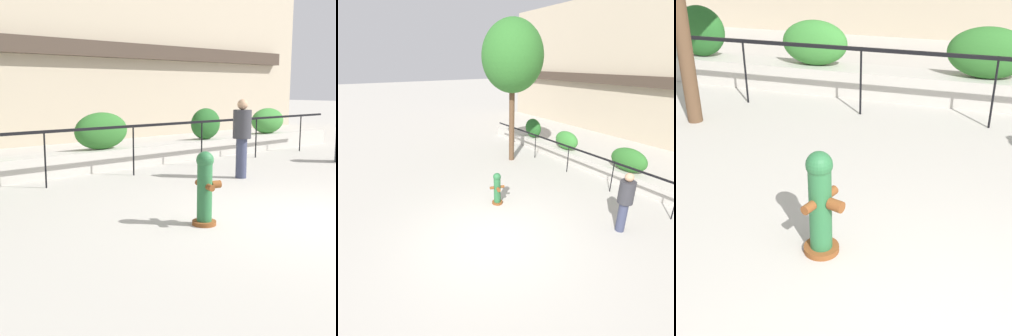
{
  "view_description": "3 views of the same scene",
  "coord_description": "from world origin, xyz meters",
  "views": [
    {
      "loc": [
        -6.13,
        -3.65,
        1.97
      ],
      "look_at": [
        -1.24,
        2.2,
        0.66
      ],
      "focal_mm": 50.0,
      "sensor_mm": 36.0,
      "label": 1
    },
    {
      "loc": [
        5.01,
        -2.86,
        4.37
      ],
      "look_at": [
        -2.2,
        1.85,
        0.84
      ],
      "focal_mm": 28.0,
      "sensor_mm": 36.0,
      "label": 2
    },
    {
      "loc": [
        -0.2,
        -2.48,
        2.84
      ],
      "look_at": [
        -1.36,
        1.36,
        0.79
      ],
      "focal_mm": 50.0,
      "sensor_mm": 36.0,
      "label": 3
    }
  ],
  "objects": [
    {
      "name": "hedge_bush_2",
      "position": [
        -0.15,
        6.0,
        0.95
      ],
      "size": [
        1.44,
        0.63,
        0.89
      ],
      "primitive_type": "ellipsoid",
      "color": "#2D6B28",
      "rests_on": "planter_wall_low"
    },
    {
      "name": "hedge_bush_4",
      "position": [
        6.19,
        6.0,
        0.91
      ],
      "size": [
        1.4,
        0.7,
        0.82
      ],
      "primitive_type": "ellipsoid",
      "color": "#387F33",
      "rests_on": "planter_wall_low"
    },
    {
      "name": "fence_railing_segment",
      "position": [
        -0.0,
        4.9,
        1.02
      ],
      "size": [
        15.0,
        0.05,
        1.15
      ],
      "color": "black",
      "rests_on": "ground"
    },
    {
      "name": "planter_wall_low",
      "position": [
        0.0,
        6.0,
        0.25
      ],
      "size": [
        18.0,
        0.7,
        0.5
      ],
      "primitive_type": "cube",
      "color": "#B7B2A8",
      "rests_on": "ground"
    },
    {
      "name": "pedestrian",
      "position": [
        1.64,
        3.12,
        0.99
      ],
      "size": [
        0.56,
        0.56,
        1.73
      ],
      "color": "#383D56",
      "rests_on": "ground"
    },
    {
      "name": "fire_hydrant",
      "position": [
        -1.5,
        1.06,
        0.55
      ],
      "size": [
        0.48,
        0.48,
        1.08
      ],
      "color": "brown",
      "rests_on": "ground"
    },
    {
      "name": "building_facade",
      "position": [
        0.0,
        11.98,
        3.99
      ],
      "size": [
        30.0,
        1.36,
        8.0
      ],
      "color": "tan",
      "rests_on": "ground"
    },
    {
      "name": "ground_plane",
      "position": [
        0.0,
        0.0,
        0.0
      ],
      "size": [
        120.0,
        120.0,
        0.0
      ],
      "primitive_type": "plane",
      "color": "#B2ADA3"
    },
    {
      "name": "hedge_bush_3",
      "position": [
        3.36,
        6.0,
        0.95
      ],
      "size": [
        1.0,
        0.63,
        0.89
      ],
      "primitive_type": "ellipsoid",
      "color": "#235B23",
      "rests_on": "planter_wall_low"
    }
  ]
}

